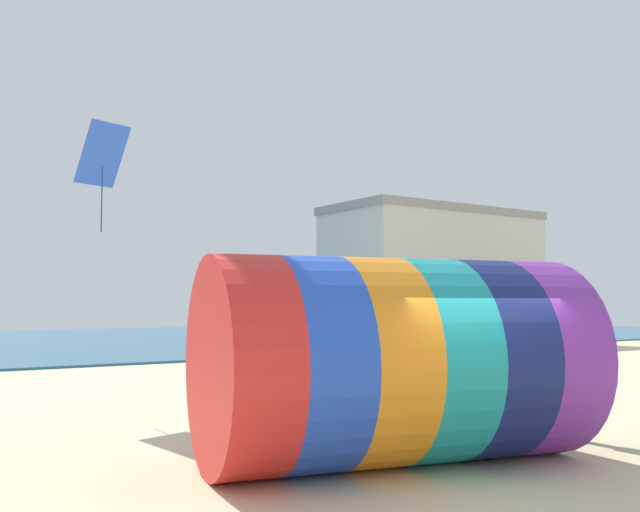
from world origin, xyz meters
TOP-DOWN VIEW (x-y plane):
  - ground_plane at (0.00, 0.00)m, footprint 120.00×120.00m
  - giant_inflatable_tube at (-0.51, 0.83)m, footprint 6.33×4.34m
  - kite_handler at (3.38, 0.40)m, footprint 0.41×0.31m
  - kite_blue_diamond at (-2.27, 9.88)m, footprint 1.30×1.06m
  - bystander_near_water at (8.45, 12.01)m, footprint 0.42×0.35m
  - promenade_building at (23.54, 25.59)m, footprint 13.74×6.69m
  - beach_flag at (4.95, 3.79)m, footprint 0.47×0.36m

SIDE VIEW (x-z plane):
  - ground_plane at x=0.00m, z-range 0.00..0.00m
  - kite_handler at x=3.38m, z-range 0.02..1.78m
  - bystander_near_water at x=8.45m, z-range 0.03..1.80m
  - giant_inflatable_tube at x=-0.51m, z-range 0.00..3.12m
  - beach_flag at x=4.95m, z-range 0.98..3.52m
  - promenade_building at x=23.54m, z-range 0.01..8.38m
  - kite_blue_diamond at x=-2.27m, z-range 4.75..7.43m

